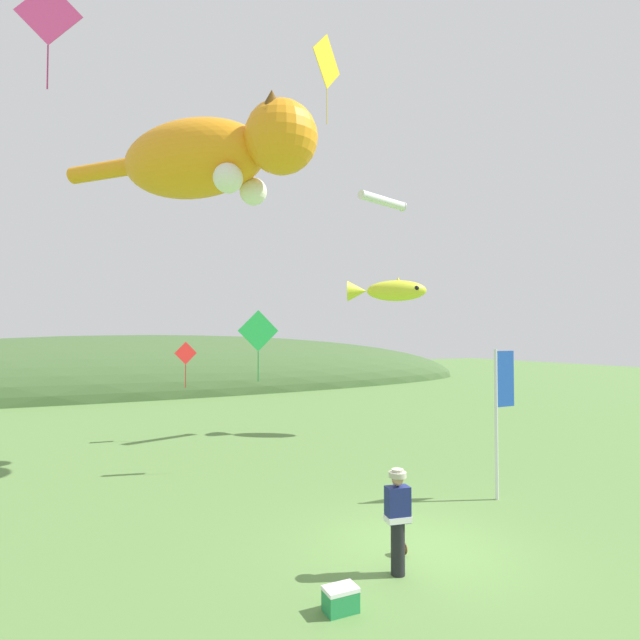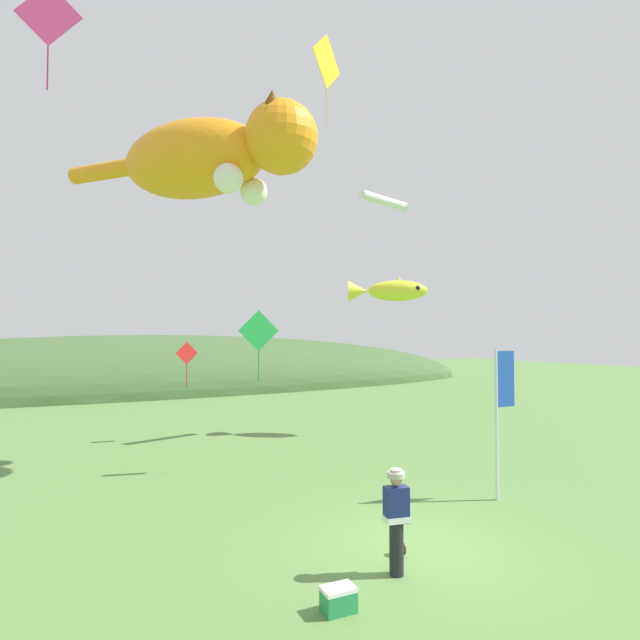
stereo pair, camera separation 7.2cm
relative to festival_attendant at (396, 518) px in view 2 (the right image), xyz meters
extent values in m
plane|color=#5B8442|center=(0.95, 0.71, -0.95)|extent=(120.00, 120.00, 0.00)
ellipsoid|color=#426033|center=(0.95, 33.21, -0.95)|extent=(58.81, 15.71, 8.21)
cylinder|color=black|center=(0.00, 0.00, -0.51)|extent=(0.24, 0.24, 0.88)
cube|color=navy|center=(0.00, 0.00, 0.23)|extent=(0.44, 0.31, 0.60)
cube|color=white|center=(0.00, 0.00, -0.01)|extent=(0.46, 0.34, 0.10)
sphere|color=tan|center=(0.00, 0.00, 0.64)|extent=(0.20, 0.20, 0.20)
cylinder|color=#B2AD99|center=(0.00, 0.00, 0.73)|extent=(0.30, 0.30, 0.09)
cylinder|color=#B2AD99|center=(0.00, 0.00, 0.79)|extent=(0.20, 0.20, 0.07)
cylinder|color=olive|center=(0.50, 0.59, -0.83)|extent=(0.11, 0.19, 0.19)
cylinder|color=brown|center=(0.44, 0.59, -0.83)|extent=(0.02, 0.25, 0.25)
cylinder|color=brown|center=(0.55, 0.59, -0.83)|extent=(0.02, 0.25, 0.25)
cube|color=#268C4C|center=(-1.43, -0.54, -0.80)|extent=(0.49, 0.34, 0.30)
cube|color=white|center=(-1.43, -0.54, -0.62)|extent=(0.50, 0.35, 0.06)
cylinder|color=silver|center=(4.49, 2.03, 0.90)|extent=(0.08, 0.08, 3.72)
cube|color=#1E4CB2|center=(4.81, 2.03, 2.01)|extent=(0.60, 0.03, 1.40)
ellipsoid|color=orange|center=(-1.31, 9.59, 8.98)|extent=(5.57, 5.86, 2.53)
ellipsoid|color=white|center=(-1.14, 9.39, 8.53)|extent=(3.41, 3.63, 1.39)
sphere|color=orange|center=(0.82, 7.08, 9.24)|extent=(2.28, 2.28, 2.28)
cone|color=#55330A|center=(1.30, 7.49, 10.07)|extent=(1.14, 1.14, 0.76)
cone|color=#55330A|center=(0.34, 6.68, 10.07)|extent=(1.14, 1.14, 0.76)
sphere|color=white|center=(0.48, 8.66, 7.91)|extent=(0.91, 0.91, 0.91)
sphere|color=white|center=(-0.69, 7.67, 7.91)|extent=(0.91, 0.91, 0.91)
cylinder|color=orange|center=(-3.93, 12.67, 9.11)|extent=(2.27, 2.52, 0.61)
ellipsoid|color=yellow|center=(7.32, 10.05, 4.98)|extent=(2.59, 2.16, 0.88)
cone|color=yellow|center=(5.95, 10.97, 4.98)|extent=(1.16, 1.18, 0.88)
cone|color=yellow|center=(7.39, 10.01, 5.36)|extent=(0.57, 0.57, 0.41)
sphere|color=black|center=(7.83, 9.35, 5.06)|extent=(0.20, 0.20, 0.20)
cylinder|color=white|center=(6.53, 9.88, 8.66)|extent=(2.69, 1.11, 0.36)
torus|color=white|center=(7.83, 10.27, 8.66)|extent=(0.18, 0.44, 0.44)
cube|color=green|center=(0.11, 7.12, 3.24)|extent=(1.23, 0.17, 1.24)
cylinder|color=black|center=(0.11, 7.13, 3.24)|extent=(0.83, 0.12, 0.02)
cube|color=#1A7C35|center=(0.11, 7.12, 2.17)|extent=(0.03, 0.01, 0.90)
cube|color=#E53F8C|center=(-5.45, 4.28, 9.60)|extent=(1.26, 0.39, 1.31)
cylinder|color=black|center=(-5.45, 4.29, 9.60)|extent=(0.85, 0.26, 0.02)
cube|color=#A02C62|center=(-5.45, 4.28, 8.50)|extent=(0.03, 0.02, 0.90)
cube|color=red|center=(-0.85, 12.57, 2.42)|extent=(0.88, 0.11, 0.89)
cylinder|color=black|center=(-0.85, 12.59, 2.42)|extent=(0.59, 0.08, 0.02)
cube|color=maroon|center=(-0.85, 12.57, 1.53)|extent=(0.03, 0.01, 0.90)
cube|color=yellow|center=(0.77, 3.99, 10.07)|extent=(1.20, 0.81, 1.43)
cylinder|color=black|center=(0.77, 4.00, 10.07)|extent=(0.81, 0.55, 0.02)
cube|color=#A98511|center=(0.77, 3.99, 8.91)|extent=(0.03, 0.02, 0.90)
camera|label=1|loc=(-5.11, -7.00, 3.09)|focal=28.00mm
camera|label=2|loc=(-5.05, -7.04, 3.09)|focal=28.00mm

